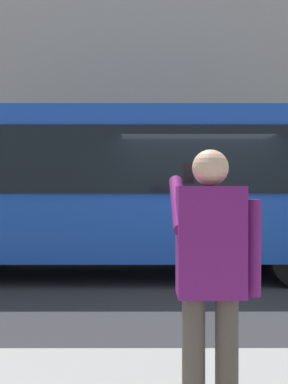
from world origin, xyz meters
The scene contains 4 objects.
ground_plane centered at (0.00, 0.00, 0.00)m, with size 60.00×60.00×0.00m, color #2B2B2D.
building_facade_far centered at (-0.02, -6.80, 5.99)m, with size 28.00×1.55×12.00m.
red_bus centered at (1.34, -0.71, 1.68)m, with size 9.05×2.54×3.08m.
pedestrian_photographer centered at (0.49, 4.86, 1.14)m, with size 0.53×0.52×1.70m.
Camera 1 is at (0.89, 7.45, 1.61)m, focal length 40.31 mm.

